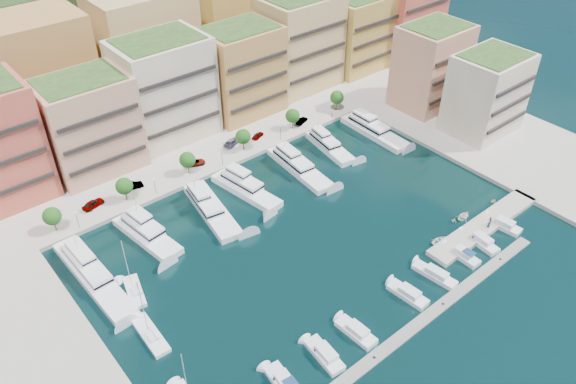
{
  "coord_description": "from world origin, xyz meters",
  "views": [
    {
      "loc": [
        -59.08,
        -64.5,
        77.72
      ],
      "look_at": [
        1.04,
        7.78,
        6.0
      ],
      "focal_mm": 35.0,
      "sensor_mm": 36.0,
      "label": 1
    }
  ],
  "objects_px": {
    "cruiser_2": "(325,355)",
    "car_4": "(258,135)",
    "yacht_5": "(328,145)",
    "lamppost_0": "(77,217)",
    "lamppost_2": "(222,155)",
    "car_1": "(133,186)",
    "tree_1": "(124,186)",
    "lamppost_3": "(280,130)",
    "person_1": "(490,221)",
    "sailboat_1": "(151,335)",
    "car_0": "(93,204)",
    "cruiser_9": "(503,225)",
    "cruiser_6": "(435,275)",
    "car_2": "(195,162)",
    "yacht_3": "(244,187)",
    "sailboat_2": "(135,292)",
    "tender_1": "(454,220)",
    "tree_0": "(52,216)",
    "yacht_4": "(297,166)",
    "tree_3": "(243,137)",
    "car_3": "(232,142)",
    "yacht_1": "(146,233)",
    "cruiser_8": "(481,242)",
    "cruiser_5": "(408,294)",
    "car_5": "(302,121)",
    "tender_3": "(493,201)",
    "cruiser_7": "(462,255)",
    "tender_0": "(440,241)",
    "person_0": "(489,225)",
    "yacht_6": "(372,129)",
    "lamppost_1": "(154,184)",
    "tree_5": "(337,97)",
    "tender_2": "(464,216)",
    "cruiser_1": "(285,384)",
    "yacht_2": "(210,207)",
    "yacht_0": "(91,273)",
    "tree_2": "(187,160)"
  },
  "relations": [
    {
      "from": "tree_3",
      "to": "lamppost_0",
      "type": "distance_m",
      "value": 44.07
    },
    {
      "from": "car_1",
      "to": "tree_1",
      "type": "bearing_deg",
      "value": 145.55
    },
    {
      "from": "tree_0",
      "to": "tree_3",
      "type": "height_order",
      "value": "same"
    },
    {
      "from": "lamppost_1",
      "to": "car_3",
      "type": "bearing_deg",
      "value": 13.34
    },
    {
      "from": "yacht_3",
      "to": "cruiser_7",
      "type": "bearing_deg",
      "value": -65.46
    },
    {
      "from": "tender_1",
      "to": "lamppost_0",
      "type": "bearing_deg",
      "value": 42.13
    },
    {
      "from": "cruiser_5",
      "to": "person_0",
      "type": "height_order",
      "value": "person_0"
    },
    {
      "from": "tree_3",
      "to": "car_1",
      "type": "relative_size",
      "value": 1.19
    },
    {
      "from": "cruiser_2",
      "to": "car_4",
      "type": "height_order",
      "value": "car_4"
    },
    {
      "from": "cruiser_6",
      "to": "car_2",
      "type": "bearing_deg",
      "value": 104.43
    },
    {
      "from": "lamppost_0",
      "to": "cruiser_6",
      "type": "distance_m",
      "value": 72.68
    },
    {
      "from": "yacht_1",
      "to": "car_5",
      "type": "distance_m",
      "value": 55.62
    },
    {
      "from": "sailboat_2",
      "to": "yacht_3",
      "type": "bearing_deg",
      "value": 19.78
    },
    {
      "from": "yacht_3",
      "to": "sailboat_2",
      "type": "height_order",
      "value": "sailboat_2"
    },
    {
      "from": "yacht_1",
      "to": "yacht_5",
      "type": "distance_m",
      "value": 51.81
    },
    {
      "from": "sailboat_2",
      "to": "car_3",
      "type": "height_order",
      "value": "sailboat_2"
    },
    {
      "from": "lamppost_0",
      "to": "lamppost_2",
      "type": "bearing_deg",
      "value": 0.0
    },
    {
      "from": "cruiser_6",
      "to": "car_2",
      "type": "height_order",
      "value": "car_2"
    },
    {
      "from": "tender_3",
      "to": "yacht_4",
      "type": "bearing_deg",
      "value": 43.24
    },
    {
      "from": "yacht_2",
      "to": "yacht_4",
      "type": "bearing_deg",
      "value": -0.28
    },
    {
      "from": "cruiser_7",
      "to": "tender_0",
      "type": "bearing_deg",
      "value": 88.81
    },
    {
      "from": "yacht_6",
      "to": "cruiser_6",
      "type": "bearing_deg",
      "value": -123.53
    },
    {
      "from": "tree_5",
      "to": "tender_2",
      "type": "bearing_deg",
      "value": -101.8
    },
    {
      "from": "cruiser_9",
      "to": "sailboat_1",
      "type": "distance_m",
      "value": 74.5
    },
    {
      "from": "tree_0",
      "to": "yacht_4",
      "type": "xyz_separation_m",
      "value": [
        53.51,
        -14.21,
        -3.65
      ]
    },
    {
      "from": "lamppost_3",
      "to": "person_1",
      "type": "distance_m",
      "value": 55.44
    },
    {
      "from": "lamppost_1",
      "to": "person_1",
      "type": "bearing_deg",
      "value": -48.1
    },
    {
      "from": "cruiser_5",
      "to": "car_0",
      "type": "relative_size",
      "value": 1.62
    },
    {
      "from": "car_2",
      "to": "car_3",
      "type": "height_order",
      "value": "car_3"
    },
    {
      "from": "lamppost_2",
      "to": "yacht_1",
      "type": "xyz_separation_m",
      "value": [
        -26.31,
        -10.45,
        -2.73
      ]
    },
    {
      "from": "tree_3",
      "to": "lamppost_3",
      "type": "bearing_deg",
      "value": -12.95
    },
    {
      "from": "yacht_0",
      "to": "tree_1",
      "type": "bearing_deg",
      "value": 46.07
    },
    {
      "from": "lamppost_0",
      "to": "tender_1",
      "type": "distance_m",
      "value": 78.96
    },
    {
      "from": "yacht_5",
      "to": "cruiser_2",
      "type": "height_order",
      "value": "yacht_5"
    },
    {
      "from": "tender_3",
      "to": "person_1",
      "type": "relative_size",
      "value": 0.82
    },
    {
      "from": "tender_3",
      "to": "person_0",
      "type": "xyz_separation_m",
      "value": [
        -9.62,
        -5.0,
        1.51
      ]
    },
    {
      "from": "tree_5",
      "to": "cruiser_1",
      "type": "distance_m",
      "value": 88.48
    },
    {
      "from": "yacht_5",
      "to": "cruiser_8",
      "type": "height_order",
      "value": "yacht_5"
    },
    {
      "from": "car_1",
      "to": "car_5",
      "type": "xyz_separation_m",
      "value": [
        48.74,
        -2.35,
        -0.09
      ]
    },
    {
      "from": "car_1",
      "to": "person_0",
      "type": "xyz_separation_m",
      "value": [
        50.24,
        -59.73,
        0.14
      ]
    },
    {
      "from": "yacht_0",
      "to": "yacht_3",
      "type": "bearing_deg",
      "value": 4.85
    },
    {
      "from": "person_1",
      "to": "tender_3",
      "type": "bearing_deg",
      "value": -176.12
    },
    {
      "from": "sailboat_1",
      "to": "car_0",
      "type": "xyz_separation_m",
      "value": [
        7.25,
        38.29,
        1.54
      ]
    },
    {
      "from": "cruiser_2",
      "to": "car_3",
      "type": "relative_size",
      "value": 1.49
    },
    {
      "from": "lamppost_2",
      "to": "cruiser_8",
      "type": "distance_m",
      "value": 61.27
    },
    {
      "from": "tree_1",
      "to": "cruiser_2",
      "type": "xyz_separation_m",
      "value": [
        5.96,
        -58.09,
        -4.2
      ]
    },
    {
      "from": "cruiser_6",
      "to": "yacht_3",
      "type": "bearing_deg",
      "value": 104.95
    },
    {
      "from": "cruiser_6",
      "to": "tree_2",
      "type": "bearing_deg",
      "value": 107.62
    },
    {
      "from": "yacht_5",
      "to": "car_2",
      "type": "distance_m",
      "value": 33.6
    },
    {
      "from": "tender_1",
      "to": "person_1",
      "type": "relative_size",
      "value": 0.76
    }
  ]
}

